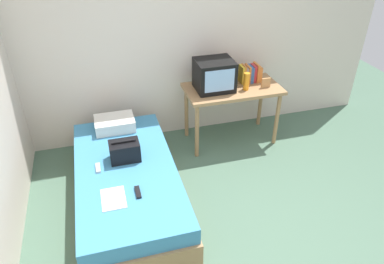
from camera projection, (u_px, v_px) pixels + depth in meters
The scene contains 13 objects.
ground_plane at pixel (238, 235), 3.41m from camera, with size 8.00×8.00×0.00m, color #4C6B56.
wall_back at pixel (183, 35), 4.32m from camera, with size 5.20×0.10×2.60m, color beige.
bed at pixel (128, 185), 3.69m from camera, with size 1.00×2.00×0.43m.
desk at pixel (232, 94), 4.43m from camera, with size 1.16×0.60×0.75m.
tv at pixel (214, 75), 4.25m from camera, with size 0.44×0.39×0.36m.
water_bottle at pixel (246, 81), 4.28m from camera, with size 0.07×0.07×0.21m, color orange.
book_row at pixel (250, 74), 4.47m from camera, with size 0.26×0.17×0.22m.
picture_frame at pixel (266, 83), 4.35m from camera, with size 0.11×0.02×0.12m, color #B27F4C.
pillow at pixel (115, 123), 4.15m from camera, with size 0.44×0.33×0.13m, color silver.
handbag at pixel (125, 151), 3.64m from camera, with size 0.30×0.20×0.22m.
magazine at pixel (113, 198), 3.20m from camera, with size 0.21×0.29×0.01m, color white.
remote_dark at pixel (138, 192), 3.26m from camera, with size 0.04×0.16×0.02m, color black.
remote_silver at pixel (98, 168), 3.55m from camera, with size 0.04×0.14×0.02m, color #B7B7BC.
Camera 1 is at (-1.06, -2.13, 2.66)m, focal length 33.89 mm.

